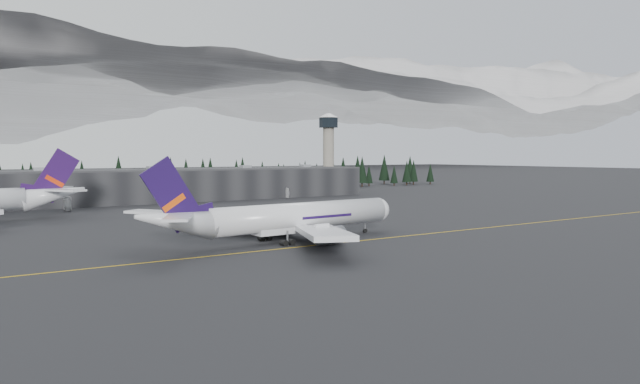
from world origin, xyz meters
TOP-DOWN VIEW (x-y plane):
  - ground at (0.00, 0.00)m, footprint 1400.00×1400.00m
  - taxiline at (0.00, -2.00)m, footprint 400.00×0.40m
  - terminal at (0.00, 125.00)m, footprint 160.00×30.00m
  - control_tower at (75.00, 128.00)m, footprint 10.00×10.00m
  - treeline at (0.00, 162.00)m, footprint 360.00×20.00m
  - mountain_ridge at (0.00, 1000.00)m, footprint 4400.00×900.00m
  - jet_main at (-19.32, 5.15)m, footprint 61.17×56.30m
  - gse_vehicle_a at (-45.50, 97.86)m, footprint 3.26×5.37m
  - gse_vehicle_b at (41.96, 109.76)m, footprint 4.66×3.12m

SIDE VIEW (x-z plane):
  - ground at x=0.00m, z-range 0.00..0.00m
  - mountain_ridge at x=0.00m, z-range -210.00..210.00m
  - taxiline at x=0.00m, z-range 0.00..0.02m
  - gse_vehicle_a at x=-45.50m, z-range 0.00..1.39m
  - gse_vehicle_b at x=41.96m, z-range 0.00..1.47m
  - jet_main at x=-19.32m, z-range -3.92..14.06m
  - terminal at x=0.00m, z-range 0.00..12.60m
  - treeline at x=0.00m, z-range 0.00..15.00m
  - control_tower at x=75.00m, z-range 4.56..42.26m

